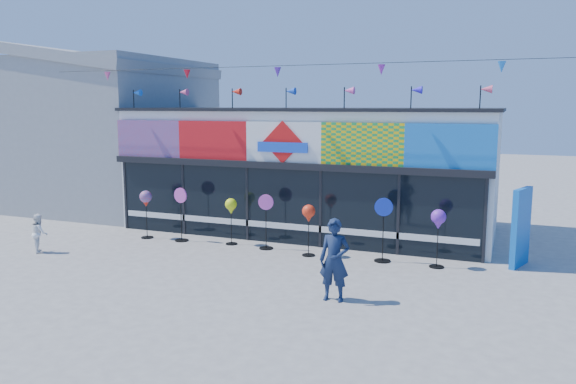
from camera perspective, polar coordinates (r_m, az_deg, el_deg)
The scene contains 13 objects.
ground at distance 14.27m, azimuth -5.73°, elevation -8.29°, with size 80.00×80.00×0.00m, color slate.
kite_shop at distance 19.23m, azimuth 2.36°, elevation 2.41°, with size 16.00×5.70×5.31m.
neighbour_building at distance 25.14m, azimuth -18.92°, elevation 6.09°, with size 8.18×7.20×6.87m.
blue_sign at distance 15.84m, azimuth 22.57°, elevation -3.32°, with size 0.49×1.03×2.07m.
spinner_0 at distance 18.27m, azimuth -14.24°, elevation -0.81°, with size 0.39×0.39×1.52m.
spinner_1 at distance 17.69m, azimuth -10.82°, elevation -2.11°, with size 0.47×0.43×1.67m.
spinner_2 at distance 17.00m, azimuth -5.81°, elevation -1.59°, with size 0.36×0.36×1.41m.
spinner_3 at distance 16.44m, azimuth -2.25°, elevation -2.88°, with size 0.46×0.41×1.62m.
spinner_4 at distance 15.63m, azimuth 2.11°, elevation -2.35°, with size 0.37×0.37×1.46m.
spinner_5 at distance 15.30m, azimuth 9.64°, elevation -3.64°, with size 0.49×0.44×1.74m.
spinner_6 at distance 14.99m, azimuth 15.03°, elevation -2.87°, with size 0.39×0.39×1.54m.
adult_man at distance 12.16m, azimuth 4.74°, elevation -6.91°, with size 0.66×0.43×1.80m, color #152242.
child at distance 17.67m, azimuth -23.95°, elevation -3.82°, with size 0.54×0.31×1.11m, color white.
Camera 1 is at (6.34, -12.09, 4.18)m, focal length 35.00 mm.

